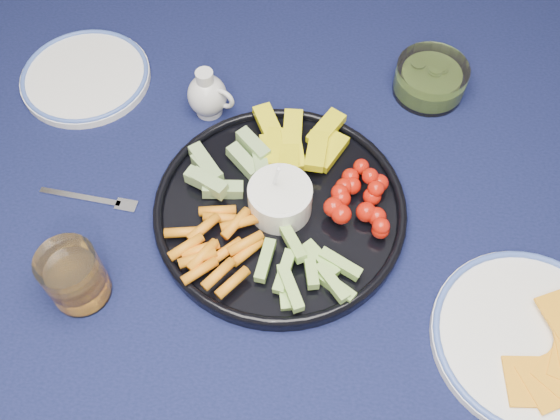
# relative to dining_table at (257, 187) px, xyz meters

# --- Properties ---
(dining_table) EXTENTS (1.67, 1.07, 0.75)m
(dining_table) POSITION_rel_dining_table_xyz_m (0.00, 0.00, 0.00)
(dining_table) COLOR #4A2818
(dining_table) RESTS_ON ground
(crudite_platter) EXTENTS (0.35, 0.35, 0.11)m
(crudite_platter) POSITION_rel_dining_table_xyz_m (0.05, -0.10, 0.11)
(crudite_platter) COLOR black
(crudite_platter) RESTS_ON dining_table
(creamer_pitcher) EXTENTS (0.08, 0.06, 0.08)m
(creamer_pitcher) POSITION_rel_dining_table_xyz_m (-0.08, 0.08, 0.12)
(creamer_pitcher) COLOR silver
(creamer_pitcher) RESTS_ON dining_table
(pickle_bowl) EXTENTS (0.11, 0.11, 0.05)m
(pickle_bowl) POSITION_rel_dining_table_xyz_m (0.26, 0.16, 0.11)
(pickle_bowl) COLOR white
(pickle_bowl) RESTS_ON dining_table
(cheese_plate) EXTENTS (0.24, 0.24, 0.03)m
(cheese_plate) POSITION_rel_dining_table_xyz_m (0.38, -0.25, 0.10)
(cheese_plate) COLOR white
(cheese_plate) RESTS_ON dining_table
(juice_tumbler) EXTENTS (0.08, 0.08, 0.09)m
(juice_tumbler) POSITION_rel_dining_table_xyz_m (-0.19, -0.25, 0.13)
(juice_tumbler) COLOR white
(juice_tumbler) RESTS_ON dining_table
(fork_left) EXTENTS (0.14, 0.03, 0.00)m
(fork_left) POSITION_rel_dining_table_xyz_m (-0.21, -0.11, 0.09)
(fork_left) COLOR silver
(fork_left) RESTS_ON dining_table
(side_plate_extra) EXTENTS (0.21, 0.21, 0.02)m
(side_plate_extra) POSITION_rel_dining_table_xyz_m (-0.29, 0.12, 0.10)
(side_plate_extra) COLOR white
(side_plate_extra) RESTS_ON dining_table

